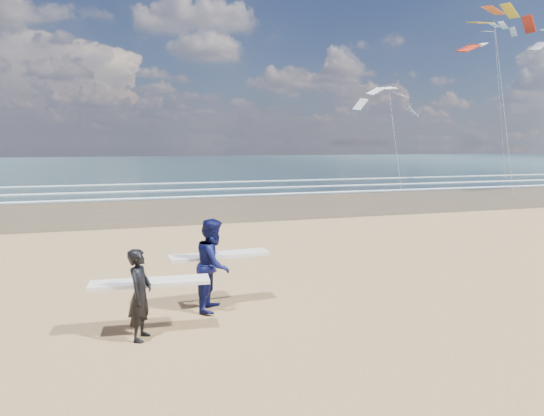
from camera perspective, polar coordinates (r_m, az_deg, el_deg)
name	(u,v)px	position (r m, az deg, el deg)	size (l,w,h in m)	color
wet_sand_strip	(447,197)	(33.83, 19.94, 1.22)	(220.00, 12.00, 0.01)	#4D3F29
ocean	(246,164)	(83.39, -3.04, 5.24)	(220.00, 100.00, 0.02)	#162B32
foam_breakers	(372,184)	(42.27, 11.69, 2.78)	(220.00, 11.70, 0.05)	white
surfer_near	(142,292)	(9.21, -15.08, -9.57)	(2.23, 1.05, 1.67)	black
surfer_far	(214,264)	(10.44, -6.85, -6.55)	(2.23, 1.27, 1.97)	#0B1041
kite_0	(501,79)	(36.83, 25.30, 13.59)	(6.34, 4.80, 13.82)	slate
kite_1	(393,124)	(39.99, 14.06, 9.55)	(5.65, 4.72, 9.07)	slate
kite_5	(499,91)	(56.84, 25.14, 12.34)	(5.10, 4.66, 16.91)	slate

